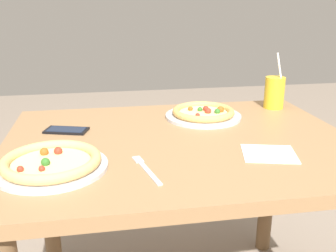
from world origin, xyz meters
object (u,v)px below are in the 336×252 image
object	(u,v)px
pizza_near	(51,163)
fork	(146,168)
drink_cup_colored	(274,92)
cell_phone	(66,130)
pizza_far	(203,113)

from	to	relation	value
pizza_near	fork	world-z (taller)	pizza_near
pizza_near	drink_cup_colored	distance (m)	1.02
drink_cup_colored	cell_phone	xyz separation A→B (m)	(-0.87, -0.17, -0.06)
drink_cup_colored	fork	bearing A→B (deg)	-139.12
drink_cup_colored	pizza_near	bearing A→B (deg)	-150.60
pizza_far	fork	bearing A→B (deg)	-122.44
pizza_near	cell_phone	xyz separation A→B (m)	(0.02, 0.33, -0.01)
drink_cup_colored	fork	xyz separation A→B (m)	(-0.63, -0.54, -0.07)
pizza_far	fork	xyz separation A→B (m)	(-0.29, -0.45, -0.02)
pizza_near	fork	distance (m)	0.26
drink_cup_colored	cell_phone	distance (m)	0.89
pizza_near	pizza_far	size ratio (longest dim) A/B	1.03
pizza_far	drink_cup_colored	xyz separation A→B (m)	(0.34, 0.09, 0.05)
fork	pizza_far	bearing A→B (deg)	57.56
pizza_far	fork	size ratio (longest dim) A/B	1.50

